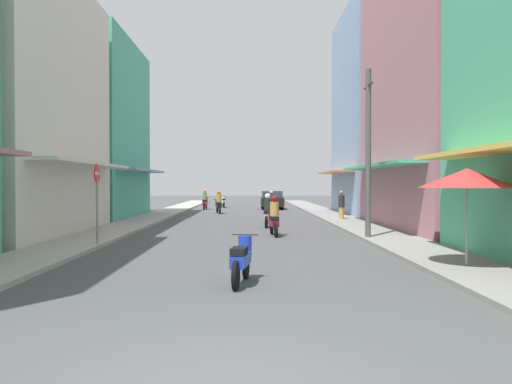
{
  "coord_description": "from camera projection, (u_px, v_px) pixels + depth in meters",
  "views": [
    {
      "loc": [
        0.35,
        -5.01,
        2.02
      ],
      "look_at": [
        0.62,
        18.2,
        1.65
      ],
      "focal_mm": 36.13,
      "sensor_mm": 36.0,
      "label": 1
    }
  ],
  "objects": [
    {
      "name": "pedestrian_midway",
      "position": [
        341.0,
        206.0,
        27.88
      ],
      "size": [
        0.34,
        0.34,
        1.66
      ],
      "color": "#BF8C3F",
      "rests_on": "ground"
    },
    {
      "name": "building_right_far",
      "position": [
        388.0,
        114.0,
        33.8
      ],
      "size": [
        7.05,
        9.22,
        13.26
      ],
      "color": "#8CA5CC",
      "rests_on": "ground"
    },
    {
      "name": "motorbike_silver",
      "position": [
        268.0,
        212.0,
        23.98
      ],
      "size": [
        0.6,
        1.8,
        1.58
      ],
      "color": "black",
      "rests_on": "ground"
    },
    {
      "name": "ground_plane",
      "position": [
        244.0,
        221.0,
        28.04
      ],
      "size": [
        118.83,
        118.83,
        0.0
      ],
      "primitive_type": "plane",
      "color": "#4C4C4F"
    },
    {
      "name": "utility_pole",
      "position": [
        368.0,
        153.0,
        18.36
      ],
      "size": [
        0.2,
        1.2,
        6.12
      ],
      "color": "#4C4C4F",
      "rests_on": "ground"
    },
    {
      "name": "sidewalk_left",
      "position": [
        145.0,
        220.0,
        27.97
      ],
      "size": [
        2.12,
        62.01,
        0.12
      ],
      "primitive_type": "cube",
      "color": "#ADA89E",
      "rests_on": "ground"
    },
    {
      "name": "motorbike_blue",
      "position": [
        242.0,
        259.0,
        10.41
      ],
      "size": [
        0.57,
        1.8,
        0.96
      ],
      "color": "black",
      "rests_on": "ground"
    },
    {
      "name": "parked_car",
      "position": [
        272.0,
        200.0,
        41.2
      ],
      "size": [
        1.78,
        4.11,
        1.45
      ],
      "color": "black",
      "rests_on": "ground"
    },
    {
      "name": "sidewalk_right",
      "position": [
        342.0,
        220.0,
        28.1
      ],
      "size": [
        2.12,
        62.01,
        0.12
      ],
      "primitive_type": "cube",
      "color": "gray",
      "rests_on": "ground"
    },
    {
      "name": "motorbike_maroon",
      "position": [
        274.0,
        218.0,
        19.94
      ],
      "size": [
        0.55,
        1.81,
        1.58
      ],
      "color": "black",
      "rests_on": "ground"
    },
    {
      "name": "motorbike_black",
      "position": [
        219.0,
        203.0,
        35.0
      ],
      "size": [
        0.62,
        1.79,
        1.58
      ],
      "color": "black",
      "rests_on": "ground"
    },
    {
      "name": "street_sign_no_entry",
      "position": [
        97.0,
        193.0,
        16.2
      ],
      "size": [
        0.07,
        0.6,
        2.65
      ],
      "color": "gray",
      "rests_on": "ground"
    },
    {
      "name": "building_left_far",
      "position": [
        83.0,
        131.0,
        30.08
      ],
      "size": [
        7.05,
        9.55,
        10.28
      ],
      "color": "#4CB28C",
      "rests_on": "ground"
    },
    {
      "name": "motorbike_red",
      "position": [
        205.0,
        201.0,
        40.49
      ],
      "size": [
        0.55,
        1.81,
        1.58
      ],
      "color": "black",
      "rests_on": "ground"
    },
    {
      "name": "vendor_umbrella",
      "position": [
        467.0,
        178.0,
        11.89
      ],
      "size": [
        2.2,
        2.2,
        2.38
      ],
      "color": "#99999E",
      "rests_on": "ground"
    },
    {
      "name": "building_right_mid",
      "position": [
        457.0,
        64.0,
        22.61
      ],
      "size": [
        7.05,
        11.42,
        14.6
      ],
      "color": "#B7727F",
      "rests_on": "ground"
    },
    {
      "name": "motorbike_white",
      "position": [
        223.0,
        202.0,
        43.88
      ],
      "size": [
        0.55,
        1.81,
        0.96
      ],
      "color": "black",
      "rests_on": "ground"
    },
    {
      "name": "motorbike_orange",
      "position": [
        272.0,
        204.0,
        34.34
      ],
      "size": [
        0.66,
        1.78,
        1.58
      ],
      "color": "black",
      "rests_on": "ground"
    }
  ]
}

